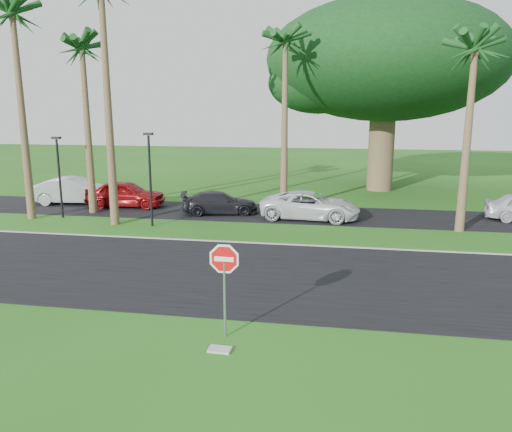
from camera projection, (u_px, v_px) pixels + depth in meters
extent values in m
plane|color=#214F13|center=(232.00, 294.00, 15.93)|extent=(120.00, 120.00, 0.00)
cube|color=black|center=(244.00, 273.00, 17.85)|extent=(120.00, 8.00, 0.02)
cube|color=black|center=(280.00, 214.00, 27.96)|extent=(120.00, 5.00, 0.02)
cube|color=gray|center=(262.00, 243.00, 21.75)|extent=(120.00, 0.12, 0.06)
cylinder|color=gray|center=(225.00, 300.00, 12.74)|extent=(0.07, 0.07, 2.00)
cylinder|color=white|center=(224.00, 259.00, 12.51)|extent=(1.05, 0.02, 1.05)
cylinder|color=red|center=(224.00, 259.00, 12.51)|extent=(0.90, 0.02, 0.90)
cube|color=white|center=(224.00, 259.00, 12.51)|extent=(0.50, 0.02, 0.12)
cone|color=brown|center=(23.00, 119.00, 25.66)|extent=(0.44, 0.44, 10.50)
cone|color=brown|center=(88.00, 132.00, 27.33)|extent=(0.44, 0.44, 9.00)
cone|color=brown|center=(108.00, 109.00, 24.24)|extent=(0.44, 0.44, 11.50)
cone|color=brown|center=(285.00, 127.00, 28.40)|extent=(0.44, 0.44, 9.50)
cone|color=brown|center=(467.00, 142.00, 23.14)|extent=(0.44, 0.44, 8.50)
cylinder|color=brown|center=(381.00, 148.00, 35.46)|extent=(1.80, 1.80, 6.00)
ellipsoid|color=black|center=(386.00, 60.00, 34.19)|extent=(16.50, 16.50, 8.25)
cylinder|color=black|center=(60.00, 179.00, 26.56)|extent=(0.12, 0.12, 4.20)
cube|color=black|center=(56.00, 138.00, 26.10)|extent=(0.45, 0.25, 0.12)
cylinder|color=black|center=(150.00, 182.00, 24.64)|extent=(0.12, 0.12, 4.50)
cube|color=black|center=(148.00, 134.00, 24.15)|extent=(0.45, 0.25, 0.12)
imported|color=silver|center=(74.00, 191.00, 30.59)|extent=(5.15, 2.35, 1.64)
imported|color=maroon|center=(126.00, 194.00, 29.68)|extent=(4.75, 2.21, 1.57)
imported|color=black|center=(220.00, 203.00, 27.79)|extent=(4.55, 2.73, 1.23)
imported|color=silver|center=(310.00, 206.00, 26.46)|extent=(5.38, 2.77, 1.45)
cube|color=#AAA8A1|center=(220.00, 349.00, 12.18)|extent=(0.56, 0.37, 0.06)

